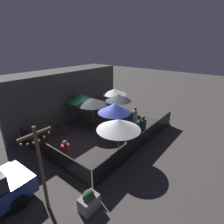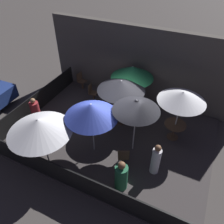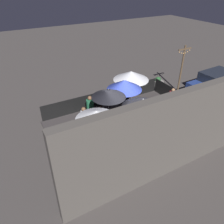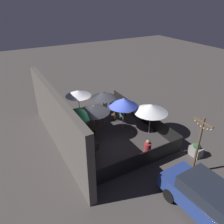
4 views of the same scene
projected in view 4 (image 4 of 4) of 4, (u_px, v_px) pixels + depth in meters
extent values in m
plane|color=#423D3A|center=(106.00, 133.00, 14.90)|extent=(60.00, 60.00, 0.00)
cube|color=#383333|center=(106.00, 132.00, 14.87)|extent=(8.18, 5.99, 0.12)
cube|color=#4C4742|center=(56.00, 120.00, 12.61)|extent=(9.78, 0.36, 3.78)
cube|color=black|center=(141.00, 115.00, 15.89)|extent=(7.98, 0.05, 0.95)
cube|color=black|center=(142.00, 160.00, 11.51)|extent=(0.05, 5.79, 0.95)
cylinder|color=#B2B2B7|center=(79.00, 105.00, 15.71)|extent=(0.05, 0.05, 2.31)
cone|color=silver|center=(78.00, 93.00, 15.25)|extent=(1.81, 1.81, 0.40)
cylinder|color=#B2B2B7|center=(94.00, 121.00, 13.89)|extent=(0.05, 0.05, 2.18)
cone|color=black|center=(94.00, 109.00, 13.48)|extent=(2.00, 2.00, 0.44)
cylinder|color=#B2B2B7|center=(77.00, 125.00, 13.39)|extent=(0.05, 0.05, 2.28)
cone|color=#1E6B3D|center=(76.00, 112.00, 12.98)|extent=(1.93, 1.93, 0.54)
cylinder|color=#B2B2B7|center=(104.00, 108.00, 15.26)|extent=(0.05, 0.05, 2.42)
cone|color=black|center=(104.00, 95.00, 14.79)|extent=(1.70, 1.70, 0.43)
cylinder|color=#B2B2B7|center=(123.00, 114.00, 14.55)|extent=(0.05, 0.05, 2.31)
cone|color=#283893|center=(123.00, 102.00, 14.13)|extent=(1.93, 1.93, 0.54)
cylinder|color=#B2B2B7|center=(150.00, 119.00, 14.16)|extent=(0.05, 0.05, 2.12)
cone|color=silver|center=(151.00, 108.00, 13.79)|extent=(2.19, 2.19, 0.54)
cylinder|color=#4C3828|center=(80.00, 119.00, 16.25)|extent=(0.48, 0.48, 0.02)
cylinder|color=#4C3828|center=(80.00, 115.00, 16.09)|extent=(0.08, 0.08, 0.71)
cylinder|color=#4C3828|center=(80.00, 111.00, 15.91)|extent=(0.88, 0.88, 0.04)
cylinder|color=#4C3828|center=(95.00, 135.00, 14.40)|extent=(0.55, 0.55, 0.02)
cylinder|color=#4C3828|center=(95.00, 131.00, 14.25)|extent=(0.08, 0.08, 0.69)
cylinder|color=#4C3828|center=(94.00, 126.00, 14.07)|extent=(1.00, 1.00, 0.04)
cylinder|color=#4C3828|center=(78.00, 140.00, 13.93)|extent=(0.40, 0.40, 0.02)
cylinder|color=#4C3828|center=(78.00, 135.00, 13.77)|extent=(0.08, 0.08, 0.70)
cylinder|color=#4C3828|center=(77.00, 130.00, 13.59)|extent=(0.73, 0.73, 0.04)
cube|color=#4C3828|center=(95.00, 152.00, 12.47)|extent=(0.09, 0.09, 0.47)
cube|color=#4C3828|center=(95.00, 149.00, 12.35)|extent=(0.45, 0.45, 0.04)
cube|color=#4C3828|center=(96.00, 147.00, 12.11)|extent=(0.08, 0.40, 0.44)
cube|color=#4C3828|center=(115.00, 117.00, 16.05)|extent=(0.11, 0.11, 0.44)
cube|color=#4C3828|center=(115.00, 114.00, 15.94)|extent=(0.54, 0.54, 0.04)
cube|color=#4C3828|center=(116.00, 111.00, 15.95)|extent=(0.37, 0.21, 0.44)
cube|color=#4C3828|center=(91.00, 170.00, 11.26)|extent=(0.09, 0.09, 0.44)
cube|color=#4C3828|center=(91.00, 166.00, 11.15)|extent=(0.46, 0.46, 0.04)
cube|color=#4C3828|center=(92.00, 165.00, 10.88)|extent=(0.09, 0.40, 0.44)
cylinder|color=silver|center=(105.00, 107.00, 16.70)|extent=(0.45, 0.45, 1.13)
sphere|color=brown|center=(105.00, 99.00, 16.38)|extent=(0.23, 0.23, 0.23)
cylinder|color=maroon|center=(147.00, 151.00, 12.17)|extent=(0.43, 0.43, 1.00)
sphere|color=#9E704C|center=(148.00, 142.00, 11.87)|extent=(0.23, 0.23, 0.23)
cylinder|color=#236642|center=(123.00, 109.00, 16.56)|extent=(0.55, 0.55, 1.03)
sphere|color=brown|center=(123.00, 102.00, 16.25)|extent=(0.25, 0.25, 0.25)
cube|color=gray|center=(196.00, 151.00, 12.64)|extent=(0.71, 0.49, 0.58)
ellipsoid|color=#235128|center=(197.00, 146.00, 12.47)|extent=(0.46, 0.37, 0.41)
cylinder|color=brown|center=(198.00, 147.00, 10.77)|extent=(0.12, 0.12, 3.34)
cube|color=brown|center=(203.00, 122.00, 10.10)|extent=(1.10, 0.08, 0.08)
sphere|color=#F4B260|center=(211.00, 130.00, 9.82)|extent=(0.07, 0.07, 0.07)
sphere|color=#F4B260|center=(207.00, 129.00, 9.99)|extent=(0.07, 0.07, 0.07)
sphere|color=#F4B260|center=(204.00, 128.00, 10.16)|extent=(0.07, 0.07, 0.07)
sphere|color=#F4B260|center=(201.00, 126.00, 10.30)|extent=(0.07, 0.07, 0.07)
sphere|color=#F4B260|center=(198.00, 124.00, 10.42)|extent=(0.07, 0.07, 0.07)
sphere|color=#F4B260|center=(195.00, 121.00, 10.52)|extent=(0.07, 0.07, 0.07)
cube|color=navy|center=(207.00, 203.00, 9.07)|extent=(4.23, 1.88, 0.70)
cube|color=#1E232D|center=(210.00, 192.00, 8.76)|extent=(2.35, 1.66, 0.60)
cylinder|color=black|center=(169.00, 196.00, 9.82)|extent=(0.65, 0.21, 0.64)
cylinder|color=black|center=(193.00, 181.00, 10.57)|extent=(0.65, 0.21, 0.64)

